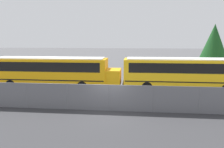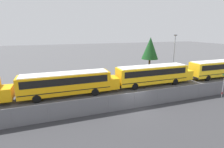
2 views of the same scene
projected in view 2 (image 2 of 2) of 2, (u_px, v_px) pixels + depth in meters
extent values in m
plane|color=#4C4C4F|center=(134.00, 108.00, 19.50)|extent=(200.00, 200.00, 0.00)
cube|color=#333335|center=(168.00, 138.00, 14.01)|extent=(154.30, 12.00, 0.01)
cube|color=#9EA0A5|center=(135.00, 100.00, 19.28)|extent=(120.30, 0.03, 1.83)
cube|color=slate|center=(135.00, 100.00, 19.26)|extent=(120.30, 0.01, 1.83)
cylinder|color=slate|center=(135.00, 93.00, 19.05)|extent=(120.30, 0.05, 0.05)
cylinder|color=slate|center=(12.00, 118.00, 15.34)|extent=(0.07, 0.07, 1.83)
cylinder|color=slate|center=(48.00, 113.00, 16.32)|extent=(0.07, 0.07, 1.83)
cylinder|color=slate|center=(80.00, 108.00, 17.31)|extent=(0.07, 0.07, 1.83)
cylinder|color=slate|center=(109.00, 104.00, 18.29)|extent=(0.07, 0.07, 1.83)
cylinder|color=slate|center=(135.00, 100.00, 19.28)|extent=(0.07, 0.07, 1.83)
cylinder|color=slate|center=(158.00, 97.00, 20.26)|extent=(0.07, 0.07, 1.83)
cylinder|color=slate|center=(179.00, 94.00, 21.24)|extent=(0.07, 0.07, 1.83)
cylinder|color=slate|center=(198.00, 91.00, 22.23)|extent=(0.07, 0.07, 1.83)
cylinder|color=slate|center=(216.00, 89.00, 23.21)|extent=(0.07, 0.07, 1.83)
cube|color=orange|center=(6.00, 93.00, 20.58)|extent=(1.38, 2.36, 1.51)
cube|color=orange|center=(66.00, 83.00, 22.71)|extent=(11.48, 2.56, 2.52)
cube|color=black|center=(66.00, 79.00, 22.57)|extent=(10.56, 2.60, 0.91)
cube|color=black|center=(66.00, 88.00, 22.88)|extent=(11.25, 2.59, 0.10)
cube|color=orange|center=(112.00, 82.00, 24.93)|extent=(1.38, 2.36, 1.51)
cube|color=black|center=(17.00, 97.00, 21.08)|extent=(0.12, 2.56, 0.24)
cube|color=silver|center=(65.00, 73.00, 22.39)|extent=(10.91, 2.31, 0.10)
cylinder|color=black|center=(91.00, 87.00, 25.24)|extent=(1.01, 0.28, 1.01)
cylinder|color=black|center=(95.00, 92.00, 23.12)|extent=(1.01, 0.28, 1.01)
cylinder|color=black|center=(38.00, 93.00, 22.91)|extent=(1.01, 0.28, 1.01)
cylinder|color=black|center=(37.00, 99.00, 20.78)|extent=(1.01, 0.28, 1.01)
cube|color=yellow|center=(152.00, 74.00, 27.35)|extent=(11.48, 2.56, 2.52)
cube|color=black|center=(152.00, 71.00, 27.21)|extent=(10.56, 2.60, 0.91)
cube|color=black|center=(152.00, 79.00, 27.52)|extent=(11.25, 2.59, 0.10)
cube|color=yellow|center=(185.00, 74.00, 29.57)|extent=(1.38, 2.36, 1.51)
cube|color=black|center=(118.00, 85.00, 25.72)|extent=(0.12, 2.56, 0.24)
cube|color=silver|center=(153.00, 66.00, 27.03)|extent=(10.91, 2.31, 0.10)
cylinder|color=black|center=(166.00, 78.00, 29.88)|extent=(1.01, 0.28, 1.01)
cylinder|color=black|center=(175.00, 82.00, 27.75)|extent=(1.01, 0.28, 1.01)
cylinder|color=black|center=(128.00, 82.00, 27.55)|extent=(1.01, 0.28, 1.01)
cylinder|color=black|center=(135.00, 86.00, 25.42)|extent=(1.01, 0.28, 1.01)
cube|color=yellow|center=(218.00, 68.00, 31.82)|extent=(11.48, 2.56, 2.52)
cube|color=black|center=(219.00, 65.00, 31.69)|extent=(10.56, 2.60, 0.91)
cube|color=black|center=(218.00, 72.00, 31.99)|extent=(11.25, 2.59, 0.10)
cube|color=black|center=(192.00, 77.00, 30.19)|extent=(0.12, 2.56, 0.24)
cube|color=silver|center=(219.00, 61.00, 31.51)|extent=(10.91, 2.31, 0.10)
cylinder|color=black|center=(197.00, 75.00, 32.02)|extent=(1.01, 0.28, 1.01)
cylinder|color=black|center=(208.00, 78.00, 29.90)|extent=(1.01, 0.28, 1.01)
cylinder|color=#B7B7BC|center=(223.00, 86.00, 22.32)|extent=(0.08, 0.08, 3.18)
cylinder|color=red|center=(222.00, 93.00, 22.57)|extent=(0.09, 0.09, 0.30)
cylinder|color=gray|center=(174.00, 54.00, 35.62)|extent=(0.16, 0.16, 7.40)
cube|color=#47474C|center=(176.00, 35.00, 34.70)|extent=(0.60, 0.24, 0.20)
cylinder|color=#51381E|center=(149.00, 64.00, 39.89)|extent=(0.44, 0.44, 2.19)
cone|color=#194C1E|center=(150.00, 48.00, 39.04)|extent=(3.73, 3.73, 4.84)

